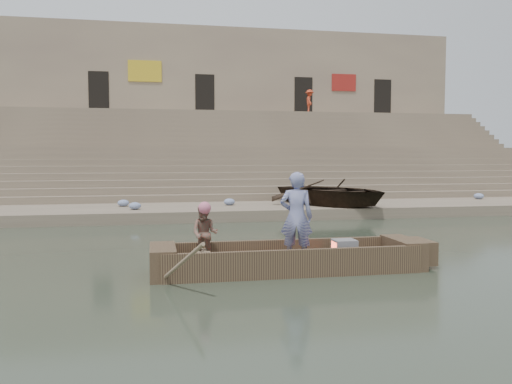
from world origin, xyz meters
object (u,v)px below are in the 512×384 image
object	(u,v)px
standing_man	(296,217)
beached_rowboat	(333,192)
pedestrian	(310,101)
television	(344,249)
rowing_man	(205,234)
main_rowboat	(288,266)

from	to	relation	value
standing_man	beached_rowboat	world-z (taller)	standing_man
pedestrian	beached_rowboat	bearing A→B (deg)	177.74
standing_man	television	distance (m)	1.28
rowing_man	television	distance (m)	2.94
beached_rowboat	television	bearing A→B (deg)	-136.28
beached_rowboat	main_rowboat	bearing A→B (deg)	-142.56
standing_man	main_rowboat	bearing A→B (deg)	-12.38
main_rowboat	rowing_man	distance (m)	1.85
standing_man	rowing_man	distance (m)	1.90
television	beached_rowboat	distance (m)	10.08
standing_man	pedestrian	xyz separation A→B (m)	(7.44, 23.89, 4.84)
rowing_man	television	world-z (taller)	rowing_man
standing_man	rowing_man	bearing A→B (deg)	9.19
standing_man	television	xyz separation A→B (m)	(1.06, 0.08, -0.72)
beached_rowboat	pedestrian	xyz separation A→B (m)	(3.30, 14.23, 5.06)
standing_man	beached_rowboat	xyz separation A→B (m)	(4.14, 9.66, -0.21)
rowing_man	television	bearing A→B (deg)	16.58
main_rowboat	beached_rowboat	distance (m)	10.53
rowing_man	pedestrian	world-z (taller)	pedestrian
beached_rowboat	pedestrian	size ratio (longest dim) A/B	3.23
television	beached_rowboat	xyz separation A→B (m)	(3.08, 9.58, 0.50)
television	rowing_man	bearing A→B (deg)	176.08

